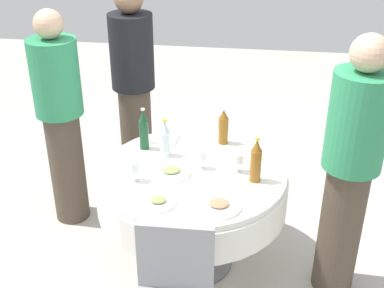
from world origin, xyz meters
TOP-DOWN VIEW (x-y plane):
  - ground_plane at (0.00, 0.00)m, footprint 10.00×10.00m
  - dining_table at (0.00, 0.00)m, footprint 1.23×1.23m
  - bottle_amber_right at (0.40, -0.07)m, footprint 0.07×0.07m
  - bottle_amber_west at (0.16, 0.40)m, footprint 0.07×0.07m
  - bottle_dark_green_rear at (-0.36, 0.25)m, footprint 0.06×0.06m
  - bottle_clear_outer at (-0.20, 0.17)m, footprint 0.07×0.07m
  - wine_glass_outer at (-0.33, -0.17)m, footprint 0.07×0.07m
  - wine_glass_north at (0.29, 0.03)m, footprint 0.07×0.07m
  - wine_glass_near at (0.06, 0.03)m, footprint 0.07×0.07m
  - plate_far at (-0.12, -0.05)m, footprint 0.25×0.25m
  - plate_east at (0.18, 0.21)m, footprint 0.21×0.21m
  - plate_inner at (0.21, -0.38)m, footprint 0.26×0.26m
  - plate_south at (-0.14, -0.39)m, footprint 0.21×0.21m
  - fork_west at (-0.07, 0.27)m, footprint 0.18×0.03m
  - knife_rear at (0.18, -0.13)m, footprint 0.18×0.06m
  - fork_outer at (-0.41, 0.04)m, footprint 0.17×0.10m
  - folded_napkin at (-0.25, 0.39)m, footprint 0.19×0.19m
  - person_right at (-1.01, 0.41)m, footprint 0.34×0.34m
  - person_west at (0.95, -0.10)m, footprint 0.34×0.34m
  - person_rear at (-0.60, 0.92)m, footprint 0.34×0.34m

SIDE VIEW (x-z plane):
  - ground_plane at x=0.00m, z-range 0.00..0.00m
  - dining_table at x=0.00m, z-range 0.22..0.96m
  - fork_west at x=-0.07m, z-range 0.74..0.74m
  - knife_rear at x=0.18m, z-range 0.74..0.74m
  - fork_outer at x=-0.41m, z-range 0.74..0.74m
  - plate_east at x=0.18m, z-range 0.74..0.76m
  - plate_far at x=-0.12m, z-range 0.73..0.77m
  - plate_inner at x=0.21m, z-range 0.73..0.77m
  - plate_south at x=-0.14m, z-range 0.73..0.77m
  - folded_napkin at x=-0.25m, z-range 0.74..0.76m
  - wine_glass_north at x=0.29m, z-range 0.77..0.89m
  - wine_glass_near at x=0.06m, z-range 0.76..0.89m
  - wine_glass_outer at x=-0.33m, z-range 0.76..0.90m
  - person_right at x=-1.01m, z-range 0.04..1.68m
  - bottle_clear_outer at x=-0.20m, z-range 0.73..0.99m
  - bottle_amber_west at x=0.16m, z-range 0.73..0.99m
  - bottle_amber_right at x=0.40m, z-range 0.73..1.02m
  - bottle_dark_green_rear at x=-0.36m, z-range 0.73..1.03m
  - person_west at x=0.95m, z-range 0.04..1.73m
  - person_rear at x=-0.60m, z-range 0.05..1.76m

